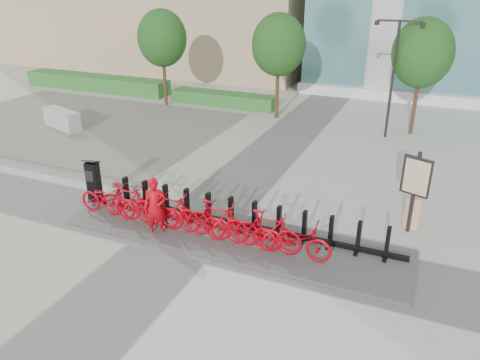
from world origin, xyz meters
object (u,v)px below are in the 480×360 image
at_px(bike_0, 108,199).
at_px(worker_red, 155,208).
at_px(construction_barrel, 413,211).
at_px(map_sign, 416,180).
at_px(kiosk, 94,181).
at_px(jersey_barrier, 62,119).

height_order(bike_0, worker_red, worker_red).
distance_m(bike_0, construction_barrel, 8.87).
bearing_deg(map_sign, construction_barrel, 101.92).
height_order(kiosk, worker_red, worker_red).
distance_m(bike_0, worker_red, 1.97).
relative_size(construction_barrel, map_sign, 0.39).
xyz_separation_m(kiosk, map_sign, (9.29, 2.03, 0.82)).
bearing_deg(map_sign, kiosk, -147.67).
height_order(bike_0, jersey_barrier, bike_0).
relative_size(bike_0, jersey_barrier, 0.82).
bearing_deg(jersey_barrier, map_sign, 5.36).
bearing_deg(worker_red, jersey_barrier, 120.93).
xyz_separation_m(construction_barrel, map_sign, (-0.05, -0.34, 1.11)).
bearing_deg(construction_barrel, jersey_barrier, 167.98).
height_order(kiosk, map_sign, map_sign).
bearing_deg(worker_red, bike_0, 145.22).
bearing_deg(construction_barrel, bike_0, -160.46).
height_order(kiosk, jersey_barrier, kiosk).
xyz_separation_m(worker_red, map_sign, (6.40, 3.00, 0.73)).
distance_m(worker_red, map_sign, 7.11).
height_order(bike_0, kiosk, kiosk).
height_order(bike_0, map_sign, map_sign).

